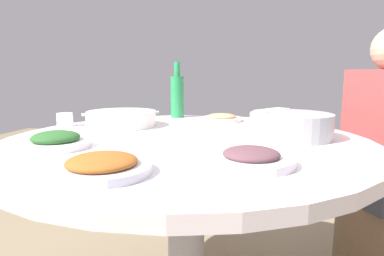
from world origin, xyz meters
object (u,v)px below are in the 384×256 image
at_px(stool_for_diner_left, 376,243).
at_px(tea_cup_far, 65,120).
at_px(rice_bowl, 291,125).
at_px(green_bottle, 177,95).
at_px(dish_greens, 56,141).
at_px(round_dining_table, 186,172).
at_px(dish_shrimp, 222,118).
at_px(soup_bowl, 122,119).
at_px(tea_cup_near, 287,118).
at_px(dish_stirfry, 102,166).
at_px(dish_eggplant, 251,158).

bearing_deg(stool_for_diner_left, tea_cup_far, -166.22).
distance_m(rice_bowl, green_bottle, 0.70).
distance_m(dish_greens, tea_cup_far, 0.43).
bearing_deg(round_dining_table, dish_shrimp, 81.54).
distance_m(soup_bowl, dish_greens, 0.43).
height_order(round_dining_table, tea_cup_near, tea_cup_near).
bearing_deg(rice_bowl, tea_cup_near, 88.70).
bearing_deg(tea_cup_far, stool_for_diner_left, 13.78).
bearing_deg(green_bottle, stool_for_diner_left, -3.57).
height_order(dish_greens, stool_for_diner_left, dish_greens).
bearing_deg(round_dining_table, tea_cup_far, 166.94).
xyz_separation_m(dish_shrimp, tea_cup_far, (-0.63, -0.31, 0.01)).
bearing_deg(tea_cup_near, soup_bowl, -163.52).
bearing_deg(dish_stirfry, green_bottle, 95.52).
bearing_deg(stool_for_diner_left, round_dining_table, -149.56).
relative_size(tea_cup_near, stool_for_diner_left, 0.17).
bearing_deg(stool_for_diner_left, tea_cup_near, -170.94).
bearing_deg(dish_eggplant, green_bottle, 116.95).
bearing_deg(dish_eggplant, dish_greens, 174.01).
relative_size(soup_bowl, green_bottle, 1.04).
height_order(dish_stirfry, dish_eggplant, same).
bearing_deg(round_dining_table, soup_bowl, 150.15).
bearing_deg(dish_shrimp, tea_cup_near, -8.67).
bearing_deg(tea_cup_near, round_dining_table, -132.63).
relative_size(rice_bowl, stool_for_diner_left, 0.67).
bearing_deg(tea_cup_near, tea_cup_far, -164.12).
relative_size(soup_bowl, dish_greens, 1.40).
bearing_deg(green_bottle, dish_greens, -102.90).
bearing_deg(dish_shrimp, dish_eggplant, -76.63).
relative_size(dish_shrimp, green_bottle, 0.69).
bearing_deg(tea_cup_near, rice_bowl, -91.30).
relative_size(soup_bowl, stool_for_diner_left, 0.69).
relative_size(round_dining_table, dish_eggplant, 5.85).
height_order(dish_shrimp, tea_cup_near, tea_cup_near).
bearing_deg(dish_eggplant, tea_cup_near, 79.91).
relative_size(round_dining_table, stool_for_diner_left, 2.97).
relative_size(soup_bowl, dish_stirfry, 1.31).
height_order(dish_shrimp, stool_for_diner_left, dish_shrimp).
bearing_deg(green_bottle, rice_bowl, -39.22).
relative_size(rice_bowl, dish_greens, 1.35).
xyz_separation_m(dish_stirfry, green_bottle, (-0.09, 0.97, 0.10)).
relative_size(tea_cup_near, tea_cup_far, 1.07).
distance_m(tea_cup_near, stool_for_diner_left, 0.72).
bearing_deg(dish_stirfry, round_dining_table, 79.50).
relative_size(soup_bowl, tea_cup_far, 4.45).
distance_m(round_dining_table, tea_cup_near, 0.56).
xyz_separation_m(dish_shrimp, dish_greens, (-0.42, -0.68, 0.01)).
relative_size(dish_stirfry, dish_shrimp, 1.16).
bearing_deg(dish_shrimp, dish_greens, -121.56).
distance_m(round_dining_table, dish_shrimp, 0.47).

